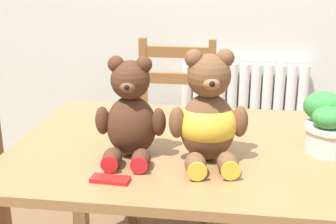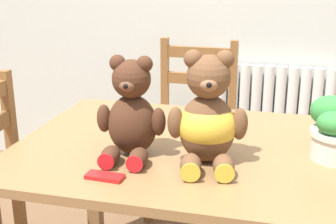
{
  "view_description": "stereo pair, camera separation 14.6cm",
  "coord_description": "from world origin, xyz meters",
  "px_view_note": "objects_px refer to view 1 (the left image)",
  "views": [
    {
      "loc": [
        0.14,
        -1.05,
        1.32
      ],
      "look_at": [
        -0.06,
        0.33,
        0.87
      ],
      "focal_mm": 50.0,
      "sensor_mm": 36.0,
      "label": 1
    },
    {
      "loc": [
        0.28,
        -1.02,
        1.32
      ],
      "look_at": [
        -0.06,
        0.33,
        0.87
      ],
      "focal_mm": 50.0,
      "sensor_mm": 36.0,
      "label": 2
    }
  ],
  "objects_px": {
    "wooden_chair_behind": "(174,129)",
    "teddy_bear_right": "(208,118)",
    "potted_plant": "(335,123)",
    "teddy_bear_left": "(131,115)",
    "chocolate_bar": "(110,179)"
  },
  "relations": [
    {
      "from": "wooden_chair_behind",
      "to": "teddy_bear_right",
      "type": "bearing_deg",
      "value": 103.44
    },
    {
      "from": "wooden_chair_behind",
      "to": "potted_plant",
      "type": "bearing_deg",
      "value": 126.66
    },
    {
      "from": "teddy_bear_left",
      "to": "teddy_bear_right",
      "type": "distance_m",
      "value": 0.24
    },
    {
      "from": "chocolate_bar",
      "to": "wooden_chair_behind",
      "type": "bearing_deg",
      "value": 88.64
    },
    {
      "from": "teddy_bear_left",
      "to": "teddy_bear_right",
      "type": "xyz_separation_m",
      "value": [
        0.24,
        0.0,
        0.0
      ]
    },
    {
      "from": "wooden_chair_behind",
      "to": "chocolate_bar",
      "type": "bearing_deg",
      "value": 88.64
    },
    {
      "from": "wooden_chair_behind",
      "to": "potted_plant",
      "type": "height_order",
      "value": "wooden_chair_behind"
    },
    {
      "from": "teddy_bear_right",
      "to": "chocolate_bar",
      "type": "bearing_deg",
      "value": 25.39
    },
    {
      "from": "wooden_chair_behind",
      "to": "chocolate_bar",
      "type": "relative_size",
      "value": 8.29
    },
    {
      "from": "teddy_bear_left",
      "to": "chocolate_bar",
      "type": "relative_size",
      "value": 2.92
    },
    {
      "from": "teddy_bear_left",
      "to": "potted_plant",
      "type": "relative_size",
      "value": 1.45
    },
    {
      "from": "teddy_bear_right",
      "to": "chocolate_bar",
      "type": "xyz_separation_m",
      "value": [
        -0.27,
        -0.19,
        -0.14
      ]
    },
    {
      "from": "teddy_bear_right",
      "to": "potted_plant",
      "type": "distance_m",
      "value": 0.43
    },
    {
      "from": "teddy_bear_left",
      "to": "chocolate_bar",
      "type": "bearing_deg",
      "value": 80.54
    },
    {
      "from": "chocolate_bar",
      "to": "teddy_bear_left",
      "type": "bearing_deg",
      "value": 83.87
    }
  ]
}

